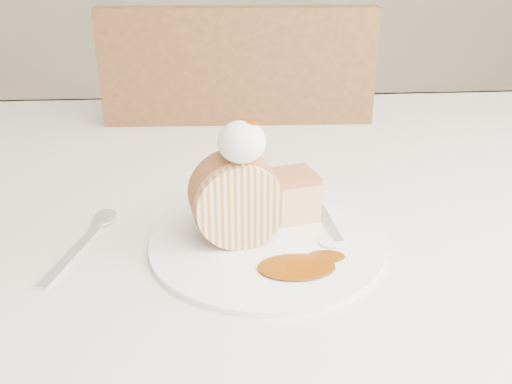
{
  "coord_description": "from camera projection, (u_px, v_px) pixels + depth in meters",
  "views": [
    {
      "loc": [
        -0.08,
        -0.44,
        1.05
      ],
      "look_at": [
        -0.05,
        0.08,
        0.81
      ],
      "focal_mm": 40.0,
      "sensor_mm": 36.0,
      "label": 1
    }
  ],
  "objects": [
    {
      "name": "fork",
      "position": [
        327.0,
        220.0,
        0.62
      ],
      "size": [
        0.03,
        0.14,
        0.0
      ],
      "primitive_type": "cube",
      "rotation": [
        0.0,
        0.0,
        0.07
      ],
      "color": "silver",
      "rests_on": "plate"
    },
    {
      "name": "cake_chunk",
      "position": [
        290.0,
        198.0,
        0.62
      ],
      "size": [
        0.06,
        0.06,
        0.04
      ],
      "primitive_type": "cube",
      "rotation": [
        0.0,
        0.0,
        0.27
      ],
      "color": "#AF7042",
      "rests_on": "plate"
    },
    {
      "name": "chair_far",
      "position": [
        240.0,
        207.0,
        1.15
      ],
      "size": [
        0.46,
        0.46,
        0.94
      ],
      "rotation": [
        0.0,
        0.0,
        3.1
      ],
      "color": "brown",
      "rests_on": "ground"
    },
    {
      "name": "whipped_cream",
      "position": [
        242.0,
        142.0,
        0.53
      ],
      "size": [
        0.05,
        0.05,
        0.04
      ],
      "primitive_type": "ellipsoid",
      "color": "silver",
      "rests_on": "roulade_slice"
    },
    {
      "name": "plate",
      "position": [
        266.0,
        244.0,
        0.58
      ],
      "size": [
        0.29,
        0.29,
        0.01
      ],
      "primitive_type": "cylinder",
      "rotation": [
        0.0,
        0.0,
        0.27
      ],
      "color": "white",
      "rests_on": "table"
    },
    {
      "name": "table",
      "position": [
        284.0,
        253.0,
        0.75
      ],
      "size": [
        1.4,
        0.9,
        0.75
      ],
      "color": "silver",
      "rests_on": "ground"
    },
    {
      "name": "caramel_drizzle",
      "position": [
        247.0,
        117.0,
        0.53
      ],
      "size": [
        0.02,
        0.02,
        0.01
      ],
      "primitive_type": "ellipsoid",
      "color": "#6D3004",
      "rests_on": "whipped_cream"
    },
    {
      "name": "caramel_pool",
      "position": [
        296.0,
        267.0,
        0.53
      ],
      "size": [
        0.08,
        0.07,
        0.0
      ],
      "primitive_type": null,
      "rotation": [
        0.0,
        0.0,
        0.27
      ],
      "color": "#6D3004",
      "rests_on": "plate"
    },
    {
      "name": "roulade_slice",
      "position": [
        237.0,
        200.0,
        0.57
      ],
      "size": [
        0.1,
        0.06,
        0.09
      ],
      "primitive_type": "cylinder",
      "rotation": [
        1.57,
        0.0,
        0.16
      ],
      "color": "beige",
      "rests_on": "plate"
    },
    {
      "name": "spoon",
      "position": [
        72.0,
        255.0,
        0.57
      ],
      "size": [
        0.06,
        0.15,
        0.0
      ],
      "primitive_type": "cube",
      "rotation": [
        0.0,
        0.0,
        -0.25
      ],
      "color": "silver",
      "rests_on": "table"
    }
  ]
}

